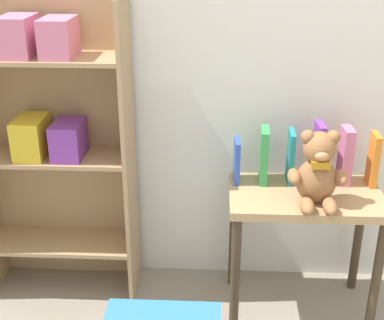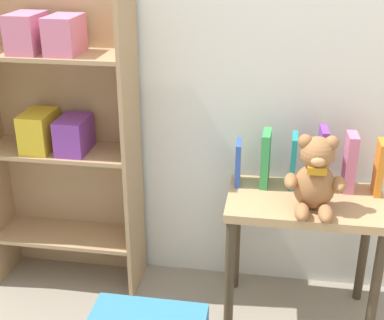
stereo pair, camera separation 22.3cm
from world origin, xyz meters
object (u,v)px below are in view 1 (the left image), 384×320
Objects in this scene: display_table at (304,214)px; book_standing_green at (264,155)px; book_standing_purple at (318,153)px; book_standing_teal at (291,156)px; book_standing_blue at (237,161)px; book_standing_orange at (373,159)px; teddy_bear at (318,171)px; bookshelf_side at (53,136)px; book_standing_pink at (345,156)px.

book_standing_green reaches higher than display_table.
book_standing_teal is at bearing 178.15° from book_standing_purple.
book_standing_teal is at bearing 1.00° from book_standing_blue.
book_standing_blue is 0.83× the size of book_standing_orange.
teddy_bear is at bearing -42.97° from book_standing_green.
book_standing_blue reaches higher than display_table.
bookshelf_side reaches higher than book_standing_purple.
book_standing_blue is 0.23m from book_standing_teal.
book_standing_blue is at bearing 179.77° from book_standing_pink.
teddy_bear is at bearing -128.31° from book_standing_pink.
teddy_bear reaches higher than display_table.
book_standing_purple is (0.34, 0.02, 0.04)m from book_standing_blue.
book_standing_blue is (-0.29, 0.11, 0.20)m from display_table.
book_standing_orange is at bearing 19.75° from display_table.
book_standing_purple is (1.14, -0.02, -0.05)m from bookshelf_side.
book_standing_purple is (0.06, 0.12, 0.23)m from display_table.
book_standing_green reaches higher than book_standing_teal.
book_standing_orange is (0.27, 0.19, -0.03)m from teddy_bear.
display_table is 0.37m from book_standing_orange.
book_standing_purple is at bearing 2.17° from book_standing_teal.
book_standing_green is at bearing -1.96° from bookshelf_side.
teddy_bear is 1.35× the size of book_standing_teal.
book_standing_green is 0.34m from book_standing_pink.
book_standing_orange reaches higher than book_standing_blue.
book_standing_purple reaches higher than book_standing_teal.
bookshelf_side reaches higher than book_standing_teal.
book_standing_orange is at bearing 35.35° from teddy_bear.
book_standing_green is 1.05× the size of book_standing_teal.
book_standing_purple is at bearing 0.04° from book_standing_blue.
teddy_bear is 0.21m from book_standing_purple.
book_standing_pink is 0.12m from book_standing_orange.
book_standing_pink is at bearing -5.87° from book_standing_purple.
book_standing_blue is 0.84× the size of book_standing_teal.
display_table is 2.79× the size of book_standing_orange.
book_standing_pink is (1.26, -0.03, -0.06)m from bookshelf_side.
book_standing_green is at bearing 147.08° from display_table.
bookshelf_side is at bearing -179.44° from book_standing_green.
book_standing_green is (0.91, -0.03, -0.06)m from bookshelf_side.
book_standing_purple is at bearing 80.16° from teddy_bear.
display_table is 0.26m from teddy_bear.
display_table is at bearing -117.77° from book_standing_purple.
display_table is at bearing -30.40° from book_standing_green.
book_standing_orange is at bearing -1.59° from book_standing_teal.
book_standing_purple reaches higher than display_table.
book_standing_blue is at bearing -178.96° from book_standing_orange.
book_standing_blue is 0.35m from book_standing_purple.
book_standing_blue is 0.46m from book_standing_pink.
book_standing_orange reaches higher than display_table.
book_standing_pink is (0.34, 0.00, 0.00)m from book_standing_green.
book_standing_pink is at bearing -1.45° from book_standing_blue.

